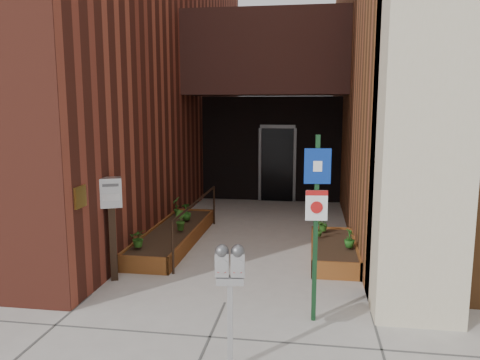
% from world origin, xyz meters
% --- Properties ---
extents(ground, '(80.00, 80.00, 0.00)m').
position_xyz_m(ground, '(0.00, 0.00, 0.00)').
color(ground, '#9E9991').
rests_on(ground, ground).
extents(architecture, '(20.00, 14.60, 10.00)m').
position_xyz_m(architecture, '(-0.18, 6.89, 4.98)').
color(architecture, maroon).
rests_on(architecture, ground).
extents(planter_left, '(0.90, 3.60, 0.30)m').
position_xyz_m(planter_left, '(-1.55, 2.70, 0.13)').
color(planter_left, brown).
rests_on(planter_left, ground).
extents(planter_right, '(0.80, 2.20, 0.30)m').
position_xyz_m(planter_right, '(1.60, 2.20, 0.13)').
color(planter_right, brown).
rests_on(planter_right, ground).
extents(handrail, '(0.04, 3.34, 0.90)m').
position_xyz_m(handrail, '(-1.05, 2.65, 0.75)').
color(handrail, black).
rests_on(handrail, ground).
extents(parking_meter, '(0.31, 0.16, 1.37)m').
position_xyz_m(parking_meter, '(0.36, -1.64, 1.06)').
color(parking_meter, '#AAAAAD').
rests_on(parking_meter, ground).
extents(sign_post, '(0.33, 0.09, 2.40)m').
position_xyz_m(sign_post, '(1.23, -0.36, 1.47)').
color(sign_post, '#14381D').
rests_on(sign_post, ground).
extents(payment_dropbox, '(0.40, 0.35, 1.65)m').
position_xyz_m(payment_dropbox, '(-1.90, 0.60, 1.19)').
color(payment_dropbox, black).
rests_on(payment_dropbox, ground).
extents(shrub_left_a, '(0.37, 0.37, 0.32)m').
position_xyz_m(shrub_left_a, '(-1.79, 1.41, 0.46)').
color(shrub_left_a, '#2B631C').
rests_on(shrub_left_a, planter_left).
extents(shrub_left_b, '(0.30, 0.30, 0.39)m').
position_xyz_m(shrub_left_b, '(-1.38, 2.59, 0.50)').
color(shrub_left_b, '#2B5E1A').
rests_on(shrub_left_b, planter_left).
extents(shrub_left_c, '(0.25, 0.25, 0.37)m').
position_xyz_m(shrub_left_c, '(-1.48, 3.43, 0.48)').
color(shrub_left_c, '#25621C').
rests_on(shrub_left_c, planter_left).
extents(shrub_left_d, '(0.27, 0.27, 0.40)m').
position_xyz_m(shrub_left_d, '(-1.85, 3.94, 0.50)').
color(shrub_left_d, '#295D1A').
rests_on(shrub_left_d, planter_left).
extents(shrub_right_a, '(0.19, 0.19, 0.33)m').
position_xyz_m(shrub_right_a, '(1.85, 1.94, 0.46)').
color(shrub_right_a, '#1F5C1A').
rests_on(shrub_right_a, planter_right).
extents(shrub_right_b, '(0.24, 0.24, 0.32)m').
position_xyz_m(shrub_right_b, '(1.35, 2.54, 0.46)').
color(shrub_right_b, '#255719').
rests_on(shrub_right_b, planter_right).
extents(shrub_right_c, '(0.35, 0.35, 0.29)m').
position_xyz_m(shrub_right_c, '(1.42, 2.95, 0.45)').
color(shrub_right_c, '#2A631C').
rests_on(shrub_right_c, planter_right).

